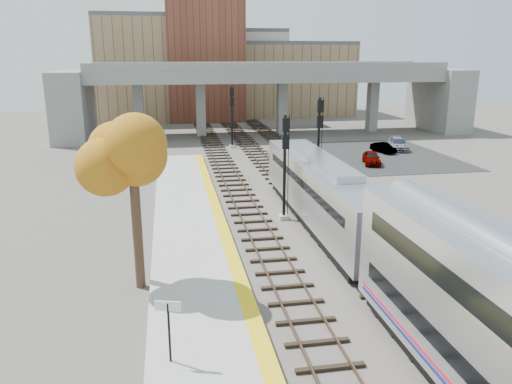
{
  "coord_description": "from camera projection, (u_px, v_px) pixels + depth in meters",
  "views": [
    {
      "loc": [
        -8.34,
        -21.59,
        10.55
      ],
      "look_at": [
        -3.3,
        6.96,
        2.5
      ],
      "focal_mm": 35.0,
      "sensor_mm": 36.0,
      "label": 1
    }
  ],
  "objects": [
    {
      "name": "ground",
      "position": [
        346.0,
        274.0,
        24.71
      ],
      "size": [
        160.0,
        160.0,
        0.0
      ],
      "primitive_type": "plane",
      "color": "#47423D",
      "rests_on": "ground"
    },
    {
      "name": "platform",
      "position": [
        199.0,
        282.0,
        23.44
      ],
      "size": [
        4.5,
        60.0,
        0.35
      ],
      "primitive_type": "cube",
      "color": "#9E9E99",
      "rests_on": "ground"
    },
    {
      "name": "yellow_strip",
      "position": [
        239.0,
        276.0,
        23.71
      ],
      "size": [
        0.7,
        60.0,
        0.01
      ],
      "primitive_type": "cube",
      "color": "yellow",
      "rests_on": "platform"
    },
    {
      "name": "tracks",
      "position": [
        299.0,
        201.0,
        36.7
      ],
      "size": [
        10.7,
        95.0,
        0.25
      ],
      "color": "black",
      "rests_on": "ground"
    },
    {
      "name": "overpass",
      "position": [
        267.0,
        91.0,
        66.68
      ],
      "size": [
        54.0,
        12.0,
        9.5
      ],
      "color": "slate",
      "rests_on": "ground"
    },
    {
      "name": "buildings_far",
      "position": [
        222.0,
        70.0,
        85.98
      ],
      "size": [
        43.0,
        21.0,
        20.6
      ],
      "color": "#8F7453",
      "rests_on": "ground"
    },
    {
      "name": "parking_lot",
      "position": [
        380.0,
        155.0,
        53.62
      ],
      "size": [
        14.0,
        18.0,
        0.04
      ],
      "primitive_type": "cube",
      "color": "black",
      "rests_on": "ground"
    },
    {
      "name": "locomotive",
      "position": [
        323.0,
        191.0,
        31.14
      ],
      "size": [
        3.02,
        19.05,
        4.1
      ],
      "color": "#A8AAB2",
      "rests_on": "ground"
    },
    {
      "name": "signal_mast_near",
      "position": [
        285.0,
        170.0,
        31.96
      ],
      "size": [
        0.6,
        0.64,
        6.87
      ],
      "color": "#9E9E99",
      "rests_on": "ground"
    },
    {
      "name": "signal_mast_mid",
      "position": [
        319.0,
        146.0,
        38.36
      ],
      "size": [
        0.6,
        0.64,
        7.39
      ],
      "color": "#9E9E99",
      "rests_on": "ground"
    },
    {
      "name": "signal_mast_far",
      "position": [
        232.0,
        118.0,
        57.04
      ],
      "size": [
        0.6,
        0.64,
        7.04
      ],
      "color": "#9E9E99",
      "rests_on": "ground"
    },
    {
      "name": "station_sign",
      "position": [
        169.0,
        319.0,
        16.71
      ],
      "size": [
        0.88,
        0.29,
        2.27
      ],
      "rotation": [
        0.0,
        0.0,
        -0.27
      ],
      "color": "black",
      "rests_on": "platform"
    },
    {
      "name": "tree",
      "position": [
        132.0,
        153.0,
        21.71
      ],
      "size": [
        3.6,
        3.6,
        8.6
      ],
      "color": "#382619",
      "rests_on": "ground"
    },
    {
      "name": "car_a",
      "position": [
        372.0,
        158.0,
        49.01
      ],
      "size": [
        2.44,
        4.05,
        1.29
      ],
      "primitive_type": "imported",
      "rotation": [
        0.0,
        0.0,
        -0.26
      ],
      "color": "#99999E",
      "rests_on": "parking_lot"
    },
    {
      "name": "car_b",
      "position": [
        383.0,
        148.0,
        54.79
      ],
      "size": [
        1.96,
        3.51,
        1.1
      ],
      "primitive_type": "imported",
      "rotation": [
        0.0,
        0.0,
        0.25
      ],
      "color": "#99999E",
      "rests_on": "parking_lot"
    },
    {
      "name": "car_c",
      "position": [
        398.0,
        144.0,
        56.43
      ],
      "size": [
        2.94,
        4.88,
        1.32
      ],
      "primitive_type": "imported",
      "rotation": [
        0.0,
        0.0,
        -0.25
      ],
      "color": "#99999E",
      "rests_on": "parking_lot"
    }
  ]
}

